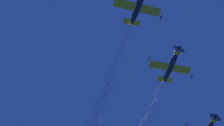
# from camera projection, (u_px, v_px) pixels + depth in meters

# --- Properties ---
(airplane_lead) EXTENTS (9.23, 8.50, 3.45)m
(airplane_lead) POSITION_uv_depth(u_px,v_px,m) (139.00, 5.00, 72.10)
(airplane_lead) COLOR #232328
(airplane_left_wingman) EXTENTS (9.26, 8.50, 3.34)m
(airplane_left_wingman) POSITION_uv_depth(u_px,v_px,m) (171.00, 65.00, 79.72)
(airplane_left_wingman) COLOR #232328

